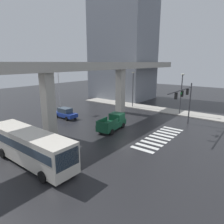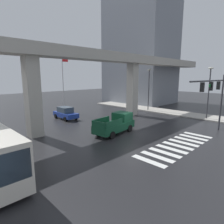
% 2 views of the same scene
% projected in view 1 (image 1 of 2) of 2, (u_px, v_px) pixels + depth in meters
% --- Properties ---
extents(ground_plane, '(120.00, 120.00, 0.00)m').
position_uv_depth(ground_plane, '(126.00, 130.00, 27.84)').
color(ground_plane, '#232326').
extents(crosswalk_stripes, '(9.35, 2.80, 0.01)m').
position_uv_depth(crosswalk_stripes, '(160.00, 138.00, 24.85)').
color(crosswalk_stripes, silver).
rests_on(crosswalk_stripes, ground).
extents(elevated_overpass, '(55.65, 2.53, 9.16)m').
position_uv_depth(elevated_overpass, '(91.00, 70.00, 29.80)').
color(elevated_overpass, '#ADA89E').
rests_on(elevated_overpass, ground).
extents(office_building, '(10.68, 14.64, 38.37)m').
position_uv_depth(office_building, '(123.00, 20.00, 48.83)').
color(office_building, gray).
rests_on(office_building, ground).
extents(sidewalk_east, '(4.00, 36.00, 0.15)m').
position_uv_depth(sidewalk_east, '(157.00, 109.00, 39.73)').
color(sidewalk_east, '#ADA89E').
rests_on(sidewalk_east, ground).
extents(pickup_truck, '(5.30, 2.58, 2.08)m').
position_uv_depth(pickup_truck, '(113.00, 123.00, 27.70)').
color(pickup_truck, '#14472D').
rests_on(pickup_truck, ground).
extents(city_bus, '(2.82, 10.81, 2.99)m').
position_uv_depth(city_bus, '(30.00, 145.00, 18.43)').
color(city_bus, beige).
rests_on(city_bus, ground).
extents(sedan_blue, '(2.04, 4.34, 1.72)m').
position_uv_depth(sedan_blue, '(65.00, 113.00, 33.48)').
color(sedan_blue, '#1E3899').
rests_on(sedan_blue, ground).
extents(traffic_signal_mast, '(8.69, 0.32, 6.20)m').
position_uv_depth(traffic_signal_mast, '(185.00, 96.00, 27.48)').
color(traffic_signal_mast, '#38383D').
rests_on(traffic_signal_mast, ground).
extents(street_lamp_near_corner, '(0.44, 0.70, 7.24)m').
position_uv_depth(street_lamp_near_corner, '(181.00, 89.00, 34.79)').
color(street_lamp_near_corner, '#38383D').
rests_on(street_lamp_near_corner, ground).
extents(street_lamp_mid_block, '(0.44, 0.70, 7.24)m').
position_uv_depth(street_lamp_mid_block, '(133.00, 85.00, 40.69)').
color(street_lamp_mid_block, '#38383D').
rests_on(street_lamp_mid_block, ground).
extents(flagpole, '(1.16, 0.12, 9.23)m').
position_uv_depth(flagpole, '(59.00, 83.00, 37.15)').
color(flagpole, silver).
rests_on(flagpole, ground).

